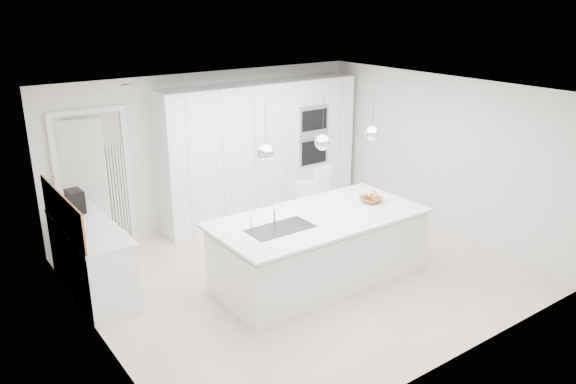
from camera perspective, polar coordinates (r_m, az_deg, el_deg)
floor at (r=7.85m, az=1.29°, el=-8.20°), size 5.50×5.50×0.00m
wall_back at (r=9.39m, az=-7.89°, el=4.43°), size 5.50×0.00×5.50m
wall_left at (r=6.21m, az=-19.40°, el=-4.28°), size 0.00×5.00×5.00m
ceiling at (r=7.06m, az=1.44°, el=10.14°), size 5.50×5.50×0.00m
tall_cabinets at (r=9.56m, az=-2.77°, el=4.23°), size 3.60×0.60×2.30m
oven_stack at (r=9.77m, az=2.66°, el=5.77°), size 0.62×0.04×1.05m
doorway_frame at (r=8.73m, az=-19.06°, el=0.87°), size 1.11×0.08×2.13m
hallway_door at (r=8.63m, az=-20.52°, el=0.35°), size 0.76×0.38×2.00m
radiator at (r=8.86m, az=-16.96°, el=0.17°), size 0.32×0.04×1.40m
left_base_cabinets at (r=7.67m, az=-19.27°, el=-6.46°), size 0.60×1.80×0.86m
left_worktop at (r=7.49m, az=-19.64°, el=-3.34°), size 0.62×1.82×0.04m
oak_backsplash at (r=7.34m, az=-22.01°, el=-1.85°), size 0.02×1.80×0.50m
island_base at (r=7.50m, az=3.32°, el=-5.92°), size 2.80×1.20×0.86m
island_worktop at (r=7.36m, az=3.14°, el=-2.61°), size 2.84×1.40×0.04m
island_sink at (r=6.98m, az=-0.79°, el=-4.34°), size 0.84×0.44×0.18m
island_tap at (r=7.08m, az=-1.39°, el=-2.02°), size 0.02×0.02×0.30m
pendant_left at (r=6.52m, az=-2.27°, el=3.99°), size 0.20×0.20×0.20m
pendant_mid at (r=7.01m, az=3.54°, el=5.04°), size 0.20×0.20×0.20m
pendant_right at (r=7.56m, az=8.57°, el=5.91°), size 0.20×0.20×0.20m
fruit_bowl at (r=7.91m, az=8.46°, el=-0.76°), size 0.32×0.32×0.08m
espresso_machine at (r=7.94m, az=-20.80°, el=-0.88°), size 0.20×0.29×0.31m
bar_stool_left at (r=8.44m, az=2.32°, el=-2.41°), size 0.50×0.56×1.01m
bar_stool_right at (r=8.59m, az=4.12°, el=-1.48°), size 0.47×0.59×1.17m
apple_a at (r=7.94m, az=8.13°, el=-0.43°), size 0.08×0.08×0.08m
apple_b at (r=7.93m, az=8.30°, el=-0.44°), size 0.09×0.09×0.09m
banana_bunch at (r=7.90m, az=8.57°, el=-0.18°), size 0.25×0.18×0.22m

